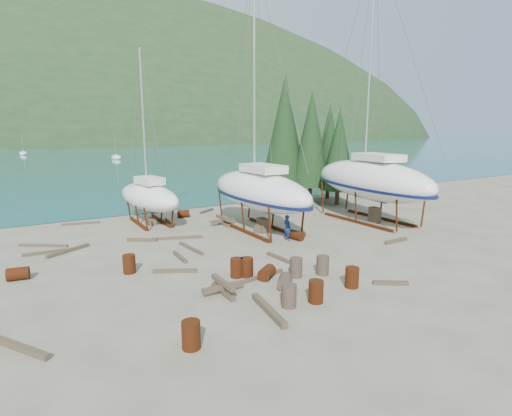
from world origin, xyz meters
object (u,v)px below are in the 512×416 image
large_sailboat_near (259,190)px  large_sailboat_far (370,179)px  worker (287,228)px  small_sailboat_shore (149,196)px

large_sailboat_near → large_sailboat_far: 8.54m
large_sailboat_near → worker: bearing=-85.4°
large_sailboat_near → worker: (0.22, -2.94, -1.93)m
worker → small_sailboat_shore: bearing=28.2°
large_sailboat_far → worker: large_sailboat_far is taller
large_sailboat_near → worker: size_ratio=10.76×
large_sailboat_near → worker: large_sailboat_near is taller
large_sailboat_far → small_sailboat_shore: 15.86m
large_sailboat_far → worker: size_ratio=12.06×
small_sailboat_shore → worker: small_sailboat_shore is taller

